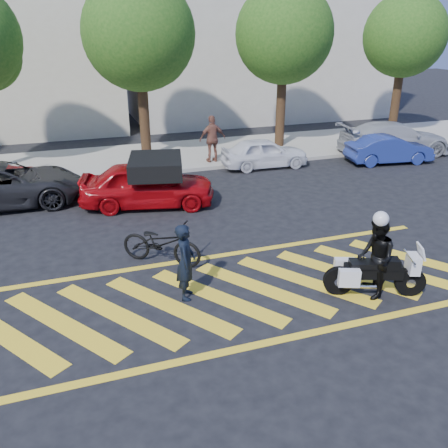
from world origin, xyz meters
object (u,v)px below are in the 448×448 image
object	(u,v)px
parked_mid_right	(264,153)
bicycle	(161,243)
officer_moto	(375,258)
parked_right	(389,149)
officer_bike	(186,262)
police_motorcycle	(374,273)
parked_mid_left	(4,185)
parked_far_right	(394,139)
red_convertible	(147,184)

from	to	relation	value
parked_mid_right	bicycle	bearing A→B (deg)	143.19
bicycle	officer_moto	world-z (taller)	officer_moto
parked_right	bicycle	bearing A→B (deg)	125.89
officer_bike	parked_mid_right	bearing A→B (deg)	-14.87
police_motorcycle	officer_moto	xyz separation A→B (m)	(-0.02, -0.01, 0.39)
officer_moto	parked_mid_left	size ratio (longest dim) A/B	0.36
officer_bike	police_motorcycle	distance (m)	4.18
officer_bike	police_motorcycle	world-z (taller)	officer_bike
officer_bike	bicycle	world-z (taller)	officer_bike
police_motorcycle	parked_right	size ratio (longest dim) A/B	0.59
officer_bike	officer_moto	xyz separation A→B (m)	(3.96, -1.27, 0.06)
police_motorcycle	officer_moto	size ratio (longest dim) A/B	1.16
officer_moto	parked_right	bearing A→B (deg)	162.46
parked_right	parked_far_right	world-z (taller)	parked_far_right
police_motorcycle	red_convertible	size ratio (longest dim) A/B	0.50
parked_far_right	officer_moto	bearing A→B (deg)	147.52
parked_right	parked_mid_right	bearing A→B (deg)	85.88
parked_right	police_motorcycle	bearing A→B (deg)	149.47
officer_moto	parked_mid_left	distance (m)	12.07
police_motorcycle	parked_mid_right	size ratio (longest dim) A/B	0.60
red_convertible	parked_right	size ratio (longest dim) A/B	1.18
officer_bike	parked_far_right	bearing A→B (deg)	-36.03
officer_bike	parked_right	distance (m)	13.63
bicycle	officer_moto	distance (m)	5.15
officer_bike	parked_mid_left	distance (m)	8.69
parked_mid_left	parked_far_right	size ratio (longest dim) A/B	1.00
parked_right	officer_bike	bearing A→B (deg)	132.85
officer_bike	officer_moto	bearing A→B (deg)	-90.04
officer_bike	parked_mid_right	xyz separation A→B (m)	(5.74, 8.97, -0.26)
parked_mid_right	parked_right	world-z (taller)	parked_mid_right
parked_mid_left	parked_mid_right	size ratio (longest dim) A/B	1.42
officer_bike	police_motorcycle	bearing A→B (deg)	-89.80
officer_bike	parked_right	xyz separation A→B (m)	(11.14, 7.84, -0.27)
officer_moto	parked_right	size ratio (longest dim) A/B	0.50
red_convertible	police_motorcycle	bearing A→B (deg)	-140.12
officer_moto	red_convertible	world-z (taller)	officer_moto
bicycle	red_convertible	distance (m)	4.24
officer_bike	red_convertible	distance (m)	5.99
police_motorcycle	parked_mid_left	world-z (taller)	parked_mid_left
officer_bike	parked_mid_right	size ratio (longest dim) A/B	0.48
officer_moto	parked_mid_right	xyz separation A→B (m)	(1.78, 10.24, -0.31)
police_motorcycle	parked_right	xyz separation A→B (m)	(7.17, 9.10, 0.07)
police_motorcycle	red_convertible	world-z (taller)	red_convertible
officer_bike	parked_right	size ratio (longest dim) A/B	0.47
red_convertible	parked_mid_right	size ratio (longest dim) A/B	1.20
parked_mid_left	parked_far_right	world-z (taller)	parked_far_right
red_convertible	parked_far_right	distance (m)	12.34
parked_mid_right	parked_right	bearing A→B (deg)	-99.18
officer_bike	officer_moto	distance (m)	4.15
bicycle	parked_far_right	size ratio (longest dim) A/B	0.41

